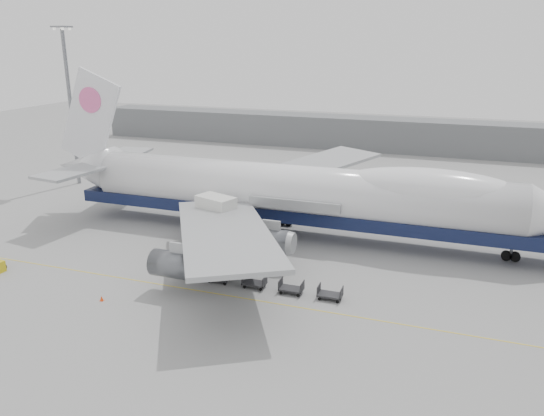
% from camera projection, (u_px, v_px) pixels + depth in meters
% --- Properties ---
extents(ground, '(260.00, 260.00, 0.00)m').
position_uv_depth(ground, '(261.00, 272.00, 55.67)').
color(ground, gray).
rests_on(ground, ground).
extents(apron_line, '(60.00, 0.15, 0.01)m').
position_uv_depth(apron_line, '(239.00, 297.00, 50.27)').
color(apron_line, gold).
rests_on(apron_line, ground).
extents(hangar, '(110.00, 8.00, 7.00)m').
position_uv_depth(hangar, '(327.00, 131.00, 120.74)').
color(hangar, slate).
rests_on(hangar, ground).
extents(floodlight_mast, '(2.40, 2.40, 25.43)m').
position_uv_depth(floodlight_mast, '(70.00, 98.00, 86.14)').
color(floodlight_mast, slate).
rests_on(floodlight_mast, ground).
extents(airliner, '(67.00, 55.30, 19.98)m').
position_uv_depth(airliner, '(300.00, 192.00, 64.56)').
color(airliner, white).
rests_on(airliner, ground).
extents(catering_truck, '(5.39, 4.46, 6.08)m').
position_uv_depth(catering_truck, '(216.00, 218.00, 61.95)').
color(catering_truck, '#172647').
rests_on(catering_truck, ground).
extents(traffic_cone, '(0.35, 0.35, 0.51)m').
position_uv_depth(traffic_cone, '(102.00, 298.00, 49.58)').
color(traffic_cone, '#FD420D').
rests_on(traffic_cone, ground).
extents(dolly_0, '(2.30, 1.35, 1.30)m').
position_uv_depth(dolly_0, '(185.00, 272.00, 54.57)').
color(dolly_0, '#2D2D30').
rests_on(dolly_0, ground).
extents(dolly_1, '(2.30, 1.35, 1.30)m').
position_uv_depth(dolly_1, '(219.00, 277.00, 53.38)').
color(dolly_1, '#2D2D30').
rests_on(dolly_1, ground).
extents(dolly_2, '(2.30, 1.35, 1.30)m').
position_uv_depth(dolly_2, '(254.00, 282.00, 52.18)').
color(dolly_2, '#2D2D30').
rests_on(dolly_2, ground).
extents(dolly_3, '(2.30, 1.35, 1.30)m').
position_uv_depth(dolly_3, '(291.00, 288.00, 50.98)').
color(dolly_3, '#2D2D30').
rests_on(dolly_3, ground).
extents(dolly_4, '(2.30, 1.35, 1.30)m').
position_uv_depth(dolly_4, '(330.00, 294.00, 49.78)').
color(dolly_4, '#2D2D30').
rests_on(dolly_4, ground).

